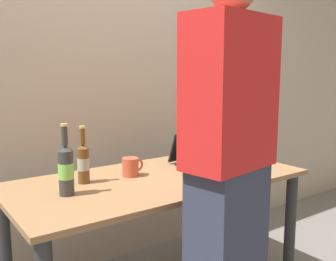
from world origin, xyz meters
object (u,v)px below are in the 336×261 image
(laptop, at_px, (201,157))
(beer_bottle_amber, at_px, (66,169))
(beer_bottle_brown, at_px, (83,162))
(coffee_mug, at_px, (131,167))
(person_figure, at_px, (228,176))

(laptop, bearing_deg, beer_bottle_amber, -173.43)
(laptop, distance_m, beer_bottle_brown, 0.76)
(laptop, bearing_deg, coffee_mug, 179.46)
(coffee_mug, bearing_deg, beer_bottle_brown, 174.05)
(coffee_mug, bearing_deg, beer_bottle_amber, -165.04)
(beer_bottle_amber, bearing_deg, beer_bottle_brown, 43.45)
(person_figure, distance_m, coffee_mug, 0.68)
(beer_bottle_brown, height_order, coffee_mug, beer_bottle_brown)
(coffee_mug, bearing_deg, person_figure, -83.68)
(laptop, bearing_deg, person_figure, -122.26)
(beer_bottle_brown, height_order, person_figure, person_figure)
(laptop, distance_m, beer_bottle_amber, 0.92)
(laptop, height_order, beer_bottle_amber, beer_bottle_amber)
(person_figure, relative_size, coffee_mug, 13.99)
(beer_bottle_brown, bearing_deg, beer_bottle_amber, -136.55)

